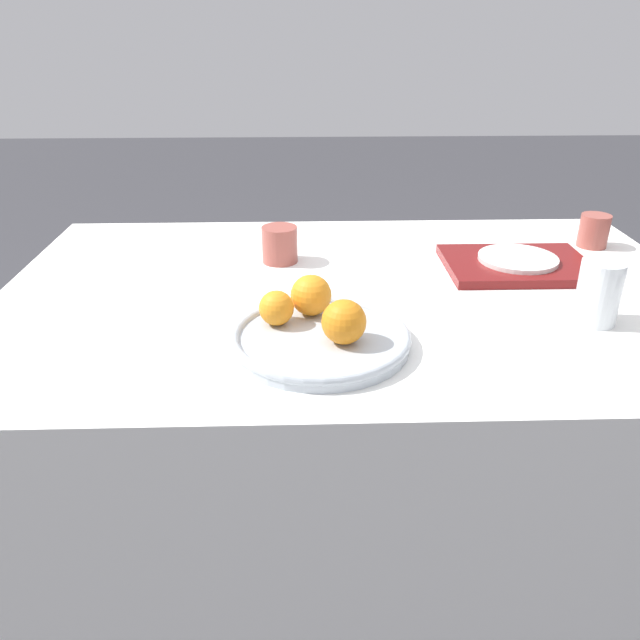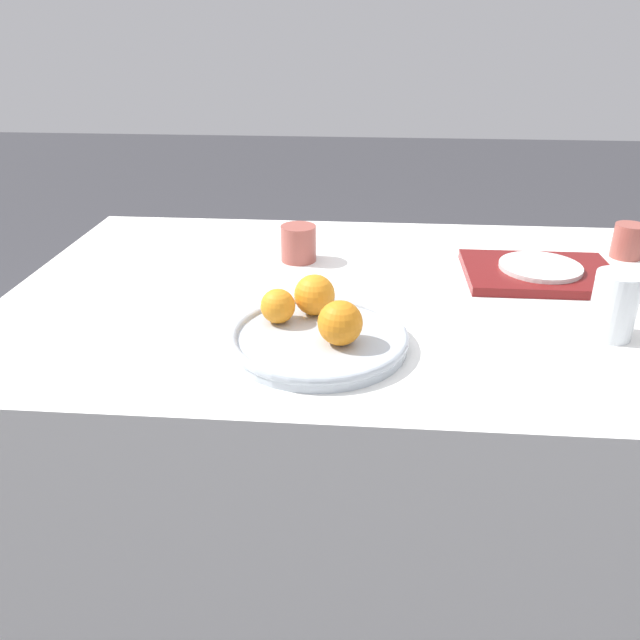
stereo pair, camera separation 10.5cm
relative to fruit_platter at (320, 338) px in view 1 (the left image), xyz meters
The scene contains 11 objects.
ground_plane 0.77m from the fruit_platter, 72.31° to the left, with size 12.00×12.00×0.00m, color #38383D.
table 0.45m from the fruit_platter, 72.31° to the left, with size 1.47×0.95×0.71m.
fruit_platter is the anchor object (origin of this frame).
orange_0 0.06m from the fruit_platter, 31.17° to the right, with size 0.08×0.08×0.08m.
orange_1 0.10m from the fruit_platter, 98.68° to the left, with size 0.07×0.07×0.07m.
orange_2 0.10m from the fruit_platter, 147.07° to the left, with size 0.06×0.06×0.06m.
water_glass 0.52m from the fruit_platter, ahead, with size 0.08×0.08×0.12m.
serving_tray 0.57m from the fruit_platter, 37.66° to the left, with size 0.32×0.23×0.02m.
side_plate 0.57m from the fruit_platter, 37.66° to the left, with size 0.18×0.18×0.01m.
cup_0 0.85m from the fruit_platter, 35.92° to the left, with size 0.07×0.07×0.08m.
cup_1 0.42m from the fruit_platter, 100.82° to the left, with size 0.08×0.08×0.08m.
Camera 1 is at (-0.11, -1.19, 1.22)m, focal length 35.00 mm.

